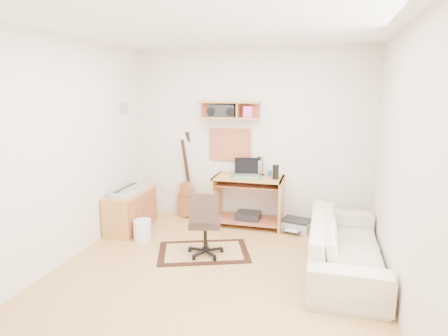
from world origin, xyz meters
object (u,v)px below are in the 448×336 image
(cabinet, at_px, (130,211))
(task_chair, at_px, (205,223))
(desk, at_px, (248,201))
(sofa, at_px, (346,237))
(printer, at_px, (296,224))

(cabinet, bearing_deg, task_chair, -24.38)
(desk, distance_m, cabinet, 1.73)
(sofa, bearing_deg, task_chair, 91.68)
(cabinet, relative_size, sofa, 0.45)
(cabinet, bearing_deg, printer, 13.44)
(task_chair, distance_m, printer, 1.57)
(printer, distance_m, sofa, 1.31)
(task_chair, bearing_deg, printer, 36.02)
(cabinet, bearing_deg, sofa, -10.58)
(desk, distance_m, sofa, 1.75)
(sofa, bearing_deg, desk, 49.75)
(task_chair, relative_size, printer, 2.06)
(sofa, bearing_deg, printer, 29.32)
(desk, xyz_separation_m, task_chair, (-0.30, -1.18, 0.04))
(cabinet, bearing_deg, desk, 19.49)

